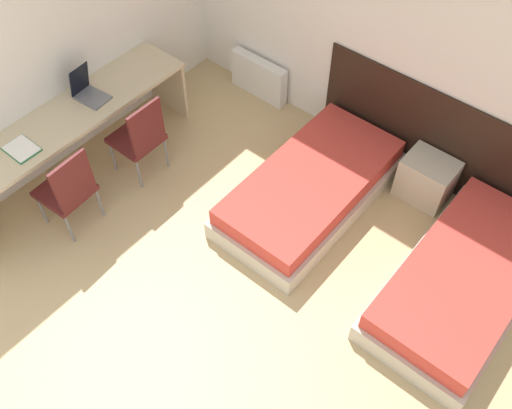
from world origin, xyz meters
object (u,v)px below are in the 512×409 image
bed_near_door (463,281)px  nightstand (426,179)px  bed_near_window (311,189)px  chair_near_notebook (68,188)px  chair_near_laptop (140,136)px  laptop (88,91)px

bed_near_door → nightstand: size_ratio=4.01×
bed_near_window → chair_near_notebook: bearing=-133.5°
bed_near_window → bed_near_door: same height
bed_near_window → nightstand: (0.80, 0.78, 0.04)m
bed_near_door → chair_near_notebook: 3.50m
chair_near_laptop → chair_near_notebook: bearing=-90.5°
chair_near_notebook → laptop: bearing=121.9°
nightstand → chair_near_notebook: size_ratio=0.53×
bed_near_window → chair_near_laptop: size_ratio=2.11×
bed_near_door → laptop: size_ratio=5.77×
chair_near_laptop → laptop: bearing=-171.5°
chair_near_laptop → chair_near_notebook: size_ratio=1.00×
nightstand → laptop: laptop is taller
bed_near_door → chair_near_laptop: size_ratio=2.11×
nightstand → bed_near_door: bearing=-44.4°
bed_near_window → chair_near_laptop: bearing=-154.1°
bed_near_door → chair_near_laptop: (-3.10, -0.73, 0.31)m
bed_near_window → laptop: bearing=-158.3°
laptop → bed_near_window: bearing=16.1°
nightstand → laptop: bearing=-150.7°
laptop → chair_near_notebook: bearing=-60.1°
laptop → chair_near_laptop: bearing=3.4°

